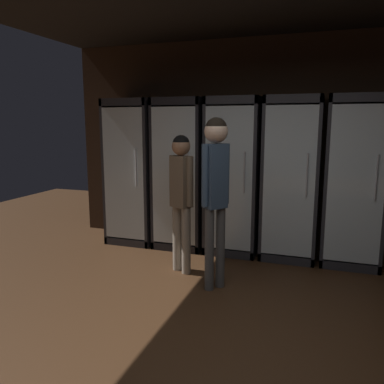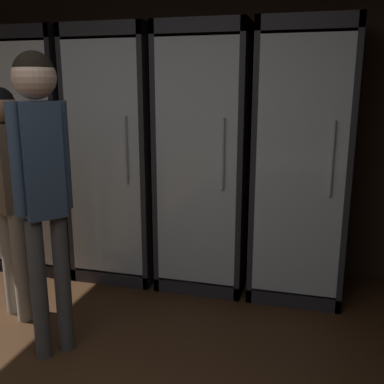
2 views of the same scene
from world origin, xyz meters
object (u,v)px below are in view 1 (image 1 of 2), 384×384
cooler_far_left (136,173)px  cooler_right (291,180)px  shopper_far (216,178)px  cooler_center (235,177)px  shopper_near (181,188)px  cooler_far_right (353,182)px  cooler_left (184,175)px

cooler_far_left → cooler_right: size_ratio=1.00×
shopper_far → cooler_center: bearing=94.0°
cooler_far_left → shopper_near: 1.44m
cooler_center → shopper_far: size_ratio=1.15×
cooler_right → cooler_far_right: (0.72, -0.00, 0.00)m
cooler_far_right → shopper_near: size_ratio=1.29×
cooler_right → shopper_near: bearing=-138.6°
cooler_center → cooler_far_right: 1.44m
cooler_far_left → cooler_center: same height
cooler_center → cooler_left: bearing=-179.9°
cooler_center → cooler_far_right: (1.44, -0.00, 0.00)m
cooler_right → shopper_far: size_ratio=1.15×
cooler_left → shopper_far: size_ratio=1.15×
cooler_far_left → shopper_near: (1.05, -0.98, -0.02)m
cooler_right → shopper_near: size_ratio=1.29×
cooler_left → shopper_far: (0.81, -1.31, 0.17)m
cooler_center → shopper_far: bearing=-86.0°
cooler_right → shopper_far: bearing=-115.7°
cooler_far_left → shopper_far: size_ratio=1.15×
cooler_far_right → shopper_far: size_ratio=1.15×
cooler_left → cooler_far_right: bearing=-0.0°
shopper_near → cooler_right: bearing=41.4°
cooler_left → cooler_right: 1.44m
cooler_far_left → shopper_far: cooler_far_left is taller
shopper_near → shopper_far: bearing=-33.7°
shopper_far → cooler_right: bearing=64.3°
cooler_far_right → shopper_far: 1.89m
shopper_near → cooler_center: bearing=68.3°
shopper_far → cooler_far_left: bearing=139.7°
cooler_far_left → cooler_left: 0.72m
cooler_far_left → cooler_center: 1.45m
shopper_far → cooler_left: bearing=122.0°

